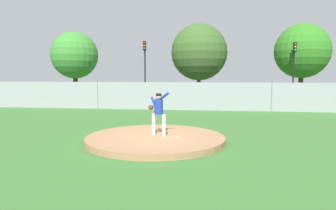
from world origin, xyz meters
name	(u,v)px	position (x,y,z in m)	size (l,w,h in m)	color
ground_plane	(174,118)	(0.00, 6.00, 0.00)	(80.00, 80.00, 0.00)	#386B2D
asphalt_strip	(186,104)	(0.00, 14.50, 0.00)	(44.00, 7.00, 0.01)	#2B2B2D
pitchers_mound	(155,139)	(0.00, 0.00, 0.10)	(5.08, 5.08, 0.21)	#99704C
pitcher_youth	(158,110)	(0.09, 0.14, 1.17)	(0.81, 0.37, 1.62)	silver
baseball	(177,137)	(0.83, -0.28, 0.25)	(0.07, 0.07, 0.07)	white
chainlink_fence	(181,96)	(0.00, 10.00, 0.97)	(30.26, 0.07, 2.03)	gray
parked_car_burgundy	(141,94)	(-3.93, 14.71, 0.78)	(1.92, 4.38, 1.63)	maroon
parked_car_white	(324,95)	(11.01, 14.69, 0.84)	(2.04, 4.60, 1.77)	silver
parked_car_slate	(114,93)	(-6.48, 14.96, 0.84)	(1.98, 4.78, 1.76)	slate
parked_car_red	(276,95)	(7.32, 14.79, 0.83)	(1.92, 4.57, 1.75)	#A81919
parked_car_navy	(219,95)	(2.69, 14.55, 0.80)	(1.93, 4.23, 1.68)	#161E4C
traffic_cone_orange	(186,101)	(0.02, 13.79, 0.26)	(0.40, 0.40, 0.55)	orange
traffic_light_near	(145,60)	(-4.47, 18.78, 3.85)	(0.28, 0.46, 5.72)	black
traffic_light_far	(294,61)	(9.69, 18.83, 3.68)	(0.28, 0.46, 5.44)	black
tree_bushy_near	(75,55)	(-13.16, 21.69, 4.61)	(5.22, 5.22, 7.24)	#4C331E
tree_broad_left	(199,52)	(0.81, 21.15, 4.76)	(5.86, 5.86, 7.70)	#4C331E
tree_leaning_west	(302,51)	(11.25, 21.92, 4.83)	(5.52, 5.52, 7.60)	#4C331E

